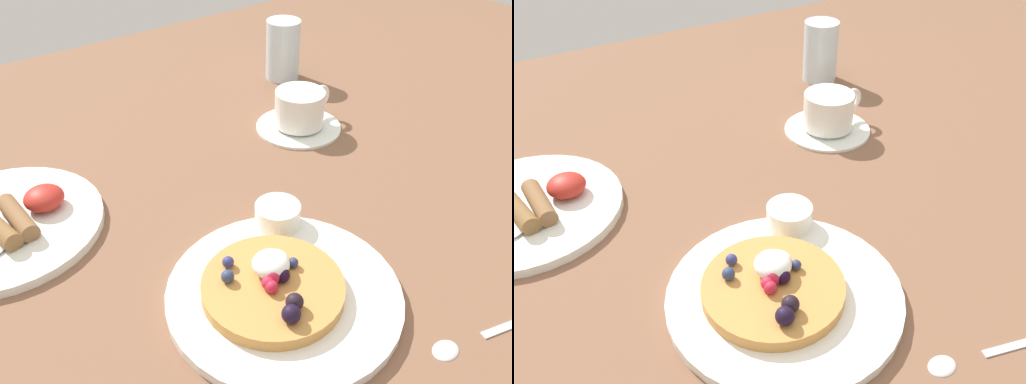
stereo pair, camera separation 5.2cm
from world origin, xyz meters
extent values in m
cube|color=brown|center=(0.00, 0.00, -0.01)|extent=(2.09, 1.33, 0.03)
cylinder|color=white|center=(-0.02, -0.13, 0.01)|extent=(0.24, 0.24, 0.01)
cylinder|color=#C78842|center=(-0.03, -0.12, 0.02)|extent=(0.15, 0.15, 0.01)
sphere|color=black|center=(-0.02, -0.12, 0.03)|extent=(0.02, 0.02, 0.02)
sphere|color=#C8243E|center=(-0.03, -0.12, 0.04)|extent=(0.02, 0.02, 0.02)
sphere|color=red|center=(-0.04, -0.12, 0.03)|extent=(0.01, 0.01, 0.01)
sphere|color=black|center=(-0.04, -0.16, 0.04)|extent=(0.02, 0.02, 0.02)
sphere|color=#C12142|center=(-0.03, -0.12, 0.03)|extent=(0.01, 0.01, 0.01)
sphere|color=navy|center=(-0.07, -0.09, 0.03)|extent=(0.01, 0.01, 0.01)
sphere|color=navy|center=(0.00, -0.12, 0.03)|extent=(0.01, 0.01, 0.01)
sphere|color=black|center=(-0.05, -0.17, 0.04)|extent=(0.02, 0.02, 0.02)
sphere|color=navy|center=(-0.05, -0.07, 0.03)|extent=(0.01, 0.01, 0.01)
sphere|color=black|center=(-0.03, -0.12, 0.03)|extent=(0.02, 0.02, 0.02)
sphere|color=red|center=(-0.04, -0.13, 0.03)|extent=(0.01, 0.01, 0.01)
ellipsoid|color=white|center=(-0.01, -0.10, 0.03)|extent=(0.03, 0.03, 0.02)
ellipsoid|color=white|center=(-0.02, -0.11, 0.04)|extent=(0.04, 0.04, 0.02)
cylinder|color=white|center=(0.04, -0.04, 0.03)|extent=(0.05, 0.05, 0.03)
cylinder|color=maroon|center=(0.04, -0.04, 0.03)|extent=(0.04, 0.04, 0.00)
cylinder|color=white|center=(-0.22, 0.16, 0.01)|extent=(0.24, 0.24, 0.01)
cylinder|color=brown|center=(-0.20, 0.14, 0.02)|extent=(0.03, 0.08, 0.02)
cylinder|color=brown|center=(-0.23, 0.14, 0.02)|extent=(0.04, 0.08, 0.02)
ellipsoid|color=#B32820|center=(-0.16, 0.16, 0.02)|extent=(0.05, 0.05, 0.03)
cylinder|color=white|center=(0.22, 0.13, 0.00)|extent=(0.13, 0.13, 0.01)
cylinder|color=white|center=(0.22, 0.13, 0.04)|extent=(0.08, 0.08, 0.05)
torus|color=white|center=(0.27, 0.14, 0.04)|extent=(0.04, 0.01, 0.04)
cylinder|color=#9B7452|center=(0.22, 0.13, 0.05)|extent=(0.06, 0.06, 0.00)
cube|color=silver|center=(0.14, -0.29, 0.00)|extent=(0.09, 0.03, 0.00)
ellipsoid|color=silver|center=(0.06, -0.27, 0.00)|extent=(0.03, 0.02, 0.01)
cylinder|color=silver|center=(0.32, 0.30, 0.05)|extent=(0.06, 0.06, 0.11)
camera|label=1|loc=(-0.27, -0.41, 0.42)|focal=37.77mm
camera|label=2|loc=(-0.23, -0.44, 0.42)|focal=37.77mm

